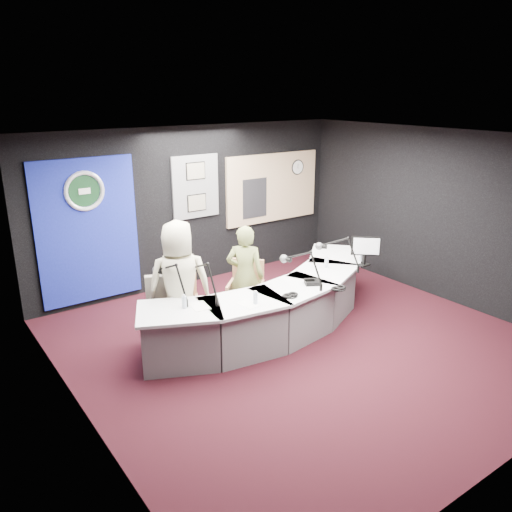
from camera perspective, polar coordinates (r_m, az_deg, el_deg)
ground at (r=7.33m, az=4.98°, el=-9.51°), size 6.00×6.00×0.00m
ceiling at (r=6.52m, az=5.67°, el=12.83°), size 6.00×6.00×0.02m
wall_back at (r=9.19m, az=-7.01°, el=5.49°), size 6.00×0.02×2.80m
wall_left at (r=5.44m, az=-19.53°, el=-4.50°), size 0.02×6.00×2.80m
wall_right at (r=8.99m, az=20.01°, el=4.23°), size 0.02×6.00×2.80m
broadcast_desk at (r=7.52m, az=2.05°, el=-5.53°), size 4.50×1.90×0.75m
backdrop_panel at (r=8.49m, az=-18.18°, el=2.60°), size 1.60×0.05×2.30m
agency_seal at (r=8.31m, az=-18.53°, el=6.85°), size 0.63×0.07×0.63m
seal_center at (r=8.32m, az=-18.54°, el=6.86°), size 0.48×0.01×0.48m
pinboard at (r=9.12m, az=-6.73°, el=7.65°), size 0.90×0.04×1.10m
framed_photo_upper at (r=9.05m, az=-6.70°, el=9.36°), size 0.34×0.02×0.27m
framed_photo_lower at (r=9.15m, az=-6.57°, el=5.90°), size 0.34×0.02×0.27m
booth_window_frame at (r=10.08m, az=1.85°, el=7.60°), size 2.12×0.06×1.32m
booth_glow at (r=10.07m, az=1.89°, el=7.59°), size 2.00×0.02×1.20m
equipment_rack at (r=9.82m, az=-0.15°, el=6.44°), size 0.55×0.02×0.75m
wall_clock at (r=10.37m, az=4.65°, el=9.81°), size 0.28×0.01×0.28m
armchair_left at (r=7.17m, az=-8.34°, el=-6.48°), size 0.64×0.64×0.86m
armchair_right at (r=7.63m, az=-1.20°, el=-3.95°), size 0.83×0.83×1.05m
draped_jacket at (r=7.23m, az=-10.12°, el=-4.72°), size 0.50×0.30×0.70m
person_man at (r=7.00m, az=-8.50°, el=-3.13°), size 1.01×0.85×1.76m
person_woman at (r=7.54m, az=-1.21°, el=-2.24°), size 0.66×0.66×1.53m
computer_monitor at (r=8.12m, az=12.03°, el=1.11°), size 0.33×0.29×0.28m
desk_phone at (r=7.32m, az=6.32°, el=-2.94°), size 0.28×0.26×0.06m
headphones_near at (r=7.18m, az=9.16°, el=-3.54°), size 0.22×0.22×0.04m
headphones_far at (r=6.87m, az=3.82°, el=-4.36°), size 0.22×0.22×0.04m
paper_stack at (r=6.60m, az=-6.29°, el=-5.56°), size 0.25×0.32×0.00m
notepad at (r=6.63m, az=-0.85°, el=-5.36°), size 0.24×0.30×0.00m
boom_mic_a at (r=6.73m, az=-9.44°, el=-2.51°), size 0.23×0.73×0.60m
boom_mic_b at (r=6.72m, az=-5.97°, el=-2.39°), size 0.17×0.74×0.60m
boom_mic_c at (r=7.15m, az=5.16°, el=-1.08°), size 0.30×0.71×0.60m
boom_mic_d at (r=7.85m, az=9.18°, el=0.54°), size 0.44×0.65×0.60m
water_bottles at (r=7.24m, az=3.83°, el=-2.57°), size 3.24×0.57×0.18m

